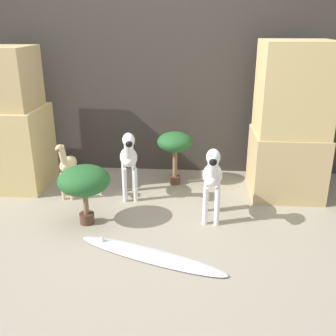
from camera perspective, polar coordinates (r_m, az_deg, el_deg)
The scene contains 10 objects.
ground_plane at distance 3.17m, azimuth -5.08°, elevation -9.55°, with size 14.00×14.00×0.00m, color #9E937F.
wall_back at distance 4.25m, azimuth -2.30°, elevation 14.06°, with size 6.40×0.08×2.20m.
rock_pillar_left at distance 4.15m, azimuth -21.97°, elevation 5.90°, with size 0.65×0.63×1.37m.
rock_pillar_right at distance 3.82m, azimuth 17.30°, elevation 6.22°, with size 0.65×0.63×1.43m.
zebra_right at distance 3.20m, azimuth 6.48°, elevation -1.03°, with size 0.18×0.50×0.68m.
zebra_left at distance 3.62m, azimuth -5.72°, elevation 1.60°, with size 0.23×0.50×0.68m.
giraffe_figurine at distance 3.78m, azimuth -14.38°, elevation 0.48°, with size 0.15×0.37×0.57m.
potted_palm_front at distance 3.93m, azimuth 1.03°, elevation 3.51°, with size 0.36×0.36×0.55m.
potted_palm_back at distance 3.23m, azimuth -12.09°, elevation -1.95°, with size 0.42×0.42×0.50m.
surfboard at distance 2.89m, azimuth -2.84°, elevation -12.47°, with size 1.16×0.59×0.07m.
Camera 1 is at (0.48, -2.70, 1.59)m, focal length 42.00 mm.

